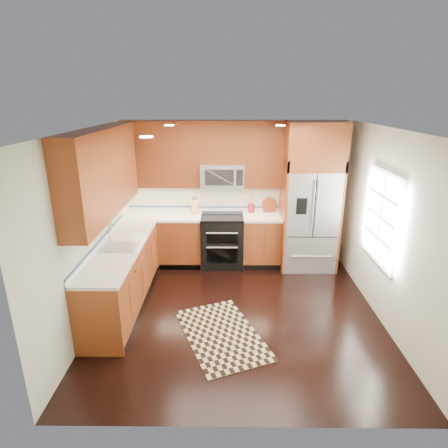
{
  "coord_description": "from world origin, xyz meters",
  "views": [
    {
      "loc": [
        -0.16,
        -4.74,
        2.99
      ],
      "look_at": [
        -0.21,
        0.6,
        1.16
      ],
      "focal_mm": 30.0,
      "sensor_mm": 36.0,
      "label": 1
    }
  ],
  "objects_px": {
    "knife_block": "(195,206)",
    "utensil_crock": "(251,206)",
    "rug": "(221,334)",
    "refrigerator": "(310,197)",
    "range": "(222,241)"
  },
  "relations": [
    {
      "from": "knife_block",
      "to": "utensil_crock",
      "type": "bearing_deg",
      "value": 3.38
    },
    {
      "from": "rug",
      "to": "refrigerator",
      "type": "bearing_deg",
      "value": 32.83
    },
    {
      "from": "refrigerator",
      "to": "rug",
      "type": "bearing_deg",
      "value": -125.28
    },
    {
      "from": "range",
      "to": "refrigerator",
      "type": "height_order",
      "value": "refrigerator"
    },
    {
      "from": "rug",
      "to": "range",
      "type": "bearing_deg",
      "value": 68.59
    },
    {
      "from": "refrigerator",
      "to": "rug",
      "type": "relative_size",
      "value": 1.74
    },
    {
      "from": "knife_block",
      "to": "range",
      "type": "bearing_deg",
      "value": -20.1
    },
    {
      "from": "refrigerator",
      "to": "rug",
      "type": "height_order",
      "value": "refrigerator"
    },
    {
      "from": "rug",
      "to": "utensil_crock",
      "type": "height_order",
      "value": "utensil_crock"
    },
    {
      "from": "range",
      "to": "utensil_crock",
      "type": "relative_size",
      "value": 2.78
    },
    {
      "from": "range",
      "to": "utensil_crock",
      "type": "distance_m",
      "value": 0.83
    },
    {
      "from": "range",
      "to": "refrigerator",
      "type": "xyz_separation_m",
      "value": [
        1.55,
        -0.04,
        0.83
      ]
    },
    {
      "from": "rug",
      "to": "utensil_crock",
      "type": "relative_size",
      "value": 4.39
    },
    {
      "from": "refrigerator",
      "to": "knife_block",
      "type": "xyz_separation_m",
      "value": [
        -2.06,
        0.23,
        -0.24
      ]
    },
    {
      "from": "utensil_crock",
      "to": "range",
      "type": "bearing_deg",
      "value": -155.1
    }
  ]
}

